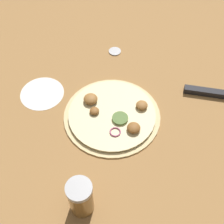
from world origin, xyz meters
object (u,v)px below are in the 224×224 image
at_px(pizza, 112,114).
at_px(spice_jar, 81,198).
at_px(loose_cap, 115,51).
at_px(knife, 220,94).

bearing_deg(pizza, spice_jar, 79.16).
bearing_deg(loose_cap, knife, 152.23).
xyz_separation_m(knife, loose_cap, (0.31, -0.16, -0.00)).
bearing_deg(loose_cap, spice_jar, 85.65).
relative_size(knife, loose_cap, 8.18).
relative_size(pizza, spice_jar, 2.51).
height_order(knife, spice_jar, spice_jar).
distance_m(pizza, loose_cap, 0.26).
height_order(knife, loose_cap, knife).
relative_size(spice_jar, loose_cap, 2.69).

